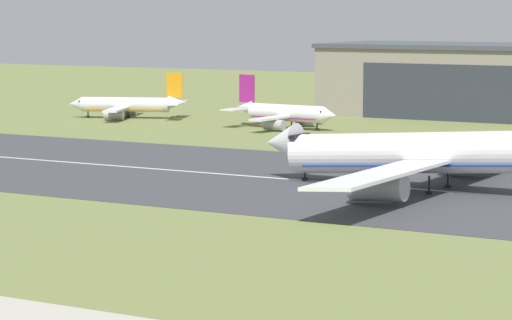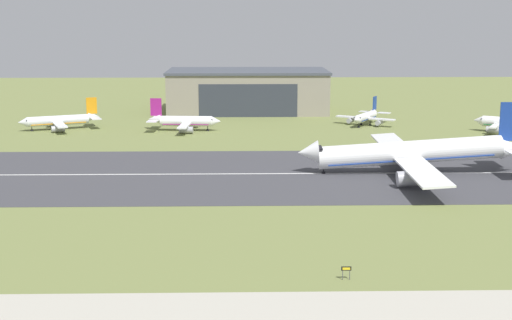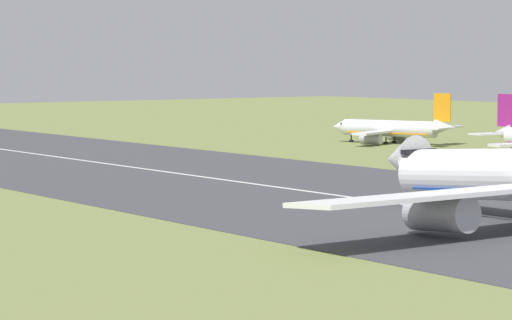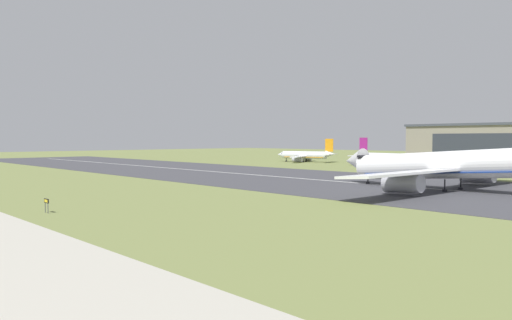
# 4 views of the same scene
# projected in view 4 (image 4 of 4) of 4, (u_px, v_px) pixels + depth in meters

# --- Properties ---
(ground_plane) EXTENTS (600.05, 600.05, 0.00)m
(ground_plane) POSITION_uv_depth(u_px,v_px,m) (109.00, 198.00, 79.94)
(ground_plane) COLOR olive
(runway_strip) EXTENTS (360.05, 53.66, 0.06)m
(runway_strip) POSITION_uv_depth(u_px,v_px,m) (315.00, 180.00, 114.40)
(runway_strip) COLOR #3D3D42
(runway_strip) RESTS_ON ground_plane
(runway_centreline) EXTENTS (324.05, 0.70, 0.01)m
(runway_centreline) POSITION_uv_depth(u_px,v_px,m) (315.00, 180.00, 114.40)
(runway_centreline) COLOR silver
(runway_centreline) RESTS_ON runway_strip
(hangar_building) EXTENTS (57.13, 30.28, 15.01)m
(hangar_building) POSITION_uv_depth(u_px,v_px,m) (494.00, 144.00, 185.69)
(hangar_building) COLOR gray
(hangar_building) RESTS_ON ground_plane
(airplane_landing) EXTENTS (50.82, 58.53, 15.79)m
(airplane_landing) POSITION_uv_depth(u_px,v_px,m) (457.00, 166.00, 89.51)
(airplane_landing) COLOR white
(airplane_landing) RESTS_ON ground_plane
(airplane_parked_centre) EXTENTS (24.89, 22.89, 9.37)m
(airplane_parked_centre) POSITION_uv_depth(u_px,v_px,m) (305.00, 155.00, 200.77)
(airplane_parked_centre) COLOR silver
(airplane_parked_centre) RESTS_ON ground_plane
(airplane_parked_east) EXTENTS (22.16, 22.51, 9.81)m
(airplane_parked_east) POSITION_uv_depth(u_px,v_px,m) (383.00, 158.00, 170.30)
(airplane_parked_east) COLOR white
(airplane_parked_east) RESTS_ON ground_plane
(runway_sign) EXTENTS (1.33, 0.13, 1.83)m
(runway_sign) POSITION_uv_depth(u_px,v_px,m) (46.00, 202.00, 63.42)
(runway_sign) COLOR #4C4C51
(runway_sign) RESTS_ON ground_plane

